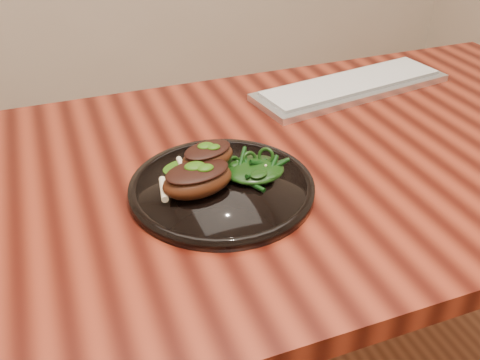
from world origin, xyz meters
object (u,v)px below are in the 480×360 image
object	(u,v)px
desk	(272,197)
lamb_chop_front	(197,179)
plate	(222,187)
keyboard	(352,86)
greens_heap	(254,166)

from	to	relation	value
desk	lamb_chop_front	size ratio (longest dim) A/B	12.34
plate	lamb_chop_front	bearing A→B (deg)	-166.35
plate	keyboard	xyz separation A→B (m)	(0.42, 0.29, 0.00)
lamb_chop_front	keyboard	bearing A→B (deg)	32.92
plate	keyboard	world-z (taller)	keyboard
greens_heap	desk	bearing A→B (deg)	43.77
desk	lamb_chop_front	world-z (taller)	lamb_chop_front
plate	lamb_chop_front	size ratio (longest dim) A/B	2.37
greens_heap	keyboard	bearing A→B (deg)	38.36
desk	greens_heap	bearing A→B (deg)	-136.23
lamb_chop_front	keyboard	distance (m)	0.55
plate	keyboard	size ratio (longest dim) A/B	0.62
desk	greens_heap	xyz separation A→B (m)	(-0.06, -0.06, 0.12)
keyboard	greens_heap	bearing A→B (deg)	-141.64
plate	keyboard	distance (m)	0.51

